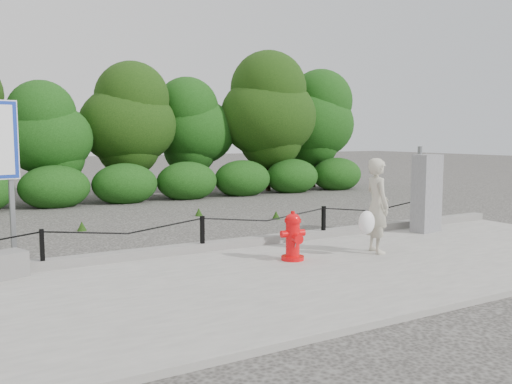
{
  "coord_description": "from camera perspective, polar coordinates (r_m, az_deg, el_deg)",
  "views": [
    {
      "loc": [
        -3.65,
        -8.11,
        2.01
      ],
      "look_at": [
        1.14,
        0.2,
        1.0
      ],
      "focal_mm": 38.0,
      "sensor_mm": 36.0,
      "label": 1
    }
  ],
  "objects": [
    {
      "name": "ground",
      "position": [
        9.11,
        -5.64,
        -6.76
      ],
      "size": [
        90.0,
        90.0,
        0.0
      ],
      "primitive_type": "plane",
      "color": "#2D2B28",
      "rests_on": "ground"
    },
    {
      "name": "sidewalk",
      "position": [
        7.38,
        0.86,
        -9.47
      ],
      "size": [
        14.0,
        4.0,
        0.08
      ],
      "primitive_type": "cube",
      "color": "gray",
      "rests_on": "ground"
    },
    {
      "name": "curb",
      "position": [
        9.13,
        -5.78,
        -5.78
      ],
      "size": [
        14.0,
        0.22,
        0.14
      ],
      "primitive_type": "cube",
      "color": "slate",
      "rests_on": "sidewalk"
    },
    {
      "name": "chain_barrier",
      "position": [
        9.02,
        -5.67,
        -3.93
      ],
      "size": [
        10.06,
        0.06,
        0.6
      ],
      "color": "black",
      "rests_on": "sidewalk"
    },
    {
      "name": "treeline",
      "position": [
        17.71,
        -14.51,
        7.53
      ],
      "size": [
        20.36,
        3.7,
        4.86
      ],
      "color": "black",
      "rests_on": "ground"
    },
    {
      "name": "fire_hydrant",
      "position": [
        8.41,
        3.91,
        -4.72
      ],
      "size": [
        0.41,
        0.42,
        0.76
      ],
      "rotation": [
        0.0,
        0.0,
        -0.12
      ],
      "color": "red",
      "rests_on": "sidewalk"
    },
    {
      "name": "pedestrian",
      "position": [
        9.07,
        12.56,
        -1.51
      ],
      "size": [
        0.75,
        0.65,
        1.56
      ],
      "rotation": [
        0.0,
        0.0,
        1.3
      ],
      "color": "#B1AD98",
      "rests_on": "sidewalk"
    },
    {
      "name": "utility_cabinet",
      "position": [
        11.33,
        17.51,
        -0.12
      ],
      "size": [
        0.63,
        0.46,
        1.71
      ],
      "rotation": [
        0.0,
        0.0,
        0.16
      ],
      "color": "gray",
      "rests_on": "sidewalk"
    }
  ]
}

